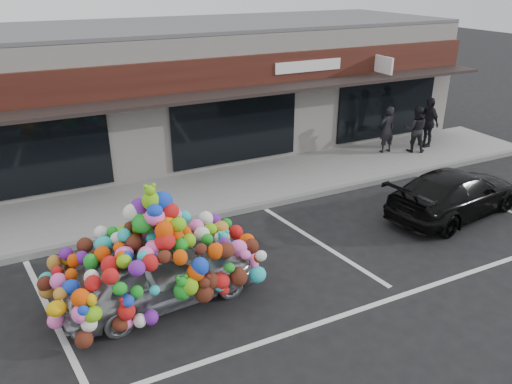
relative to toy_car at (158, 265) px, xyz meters
name	(u,v)px	position (x,y,z in m)	size (l,w,h in m)	color
ground	(212,276)	(1.20, 0.30, -0.79)	(90.00, 90.00, 0.00)	black
shop_building	(116,94)	(1.20, 8.74, 1.37)	(24.00, 7.20, 4.31)	white
sidewalk	(159,202)	(1.20, 4.30, -0.72)	(26.00, 3.00, 0.15)	gray
kerb	(176,224)	(1.20, 2.80, -0.72)	(26.00, 0.18, 0.16)	slate
parking_stripe_left	(50,313)	(-2.00, 0.50, -0.79)	(0.12, 4.40, 0.01)	silver
parking_stripe_mid	(319,243)	(4.00, 0.50, -0.79)	(0.12, 4.40, 0.01)	silver
parking_stripe_right	(482,201)	(9.40, 0.50, -0.79)	(0.12, 4.40, 0.01)	silver
lane_line	(356,311)	(3.20, -2.00, -0.79)	(14.00, 0.12, 0.01)	silver
toy_car	(158,265)	(0.00, 0.00, 0.00)	(2.75, 4.15, 2.34)	#B0B5BB
black_sedan	(455,193)	(8.00, 0.26, -0.19)	(4.17, 1.70, 1.21)	black
pedestrian_a	(387,129)	(9.39, 4.68, 0.16)	(0.59, 0.39, 1.61)	black
pedestrian_b	(415,129)	(10.31, 4.30, 0.15)	(0.77, 0.60, 1.59)	black
pedestrian_c	(428,122)	(11.12, 4.57, 0.23)	(0.43, 1.03, 1.75)	black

